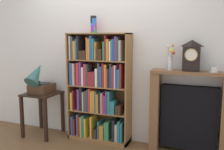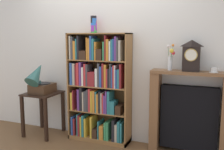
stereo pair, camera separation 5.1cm
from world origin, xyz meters
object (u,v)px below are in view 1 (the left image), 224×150
object	(u,v)px
fireplace_mantel	(189,113)
side_table_left	(43,103)
bookshelf	(98,90)
mantel_clock	(191,56)
gramophone	(39,81)
teacup_with_saucer	(214,70)
flower_vase	(171,58)
cup_stack	(94,24)

from	to	relation	value
fireplace_mantel	side_table_left	bearing A→B (deg)	-175.89
bookshelf	mantel_clock	size ratio (longest dim) A/B	4.02
side_table_left	fireplace_mantel	world-z (taller)	fireplace_mantel
side_table_left	gramophone	size ratio (longest dim) A/B	1.30
mantel_clock	teacup_with_saucer	bearing A→B (deg)	0.55
side_table_left	flower_vase	world-z (taller)	flower_vase
mantel_clock	flower_vase	xyz separation A→B (m)	(-0.27, 0.01, -0.05)
bookshelf	mantel_clock	world-z (taller)	bookshelf
side_table_left	teacup_with_saucer	bearing A→B (deg)	3.19
side_table_left	teacup_with_saucer	xyz separation A→B (m)	(2.54, 0.14, 0.64)
bookshelf	cup_stack	xyz separation A→B (m)	(-0.09, 0.05, 0.97)
cup_stack	flower_vase	bearing A→B (deg)	-0.71
flower_vase	teacup_with_saucer	xyz separation A→B (m)	(0.55, -0.00, -0.13)
cup_stack	side_table_left	world-z (taller)	cup_stack
cup_stack	teacup_with_saucer	xyz separation A→B (m)	(1.69, -0.02, -0.60)
flower_vase	side_table_left	bearing A→B (deg)	-175.85
mantel_clock	cup_stack	bearing A→B (deg)	179.19
bookshelf	teacup_with_saucer	size ratio (longest dim) A/B	13.31
side_table_left	teacup_with_saucer	world-z (taller)	teacup_with_saucer
gramophone	cup_stack	bearing A→B (deg)	14.90
gramophone	fireplace_mantel	size ratio (longest dim) A/B	0.47
fireplace_mantel	gramophone	bearing A→B (deg)	-174.21
teacup_with_saucer	side_table_left	bearing A→B (deg)	-176.81
cup_stack	gramophone	world-z (taller)	cup_stack
teacup_with_saucer	bookshelf	bearing A→B (deg)	-178.86
mantel_clock	teacup_with_saucer	xyz separation A→B (m)	(0.28, 0.00, -0.18)
bookshelf	teacup_with_saucer	world-z (taller)	bookshelf
bookshelf	cup_stack	distance (m)	0.97
fireplace_mantel	mantel_clock	distance (m)	0.78
cup_stack	side_table_left	bearing A→B (deg)	-169.41
fireplace_mantel	mantel_clock	xyz separation A→B (m)	(-0.00, -0.02, 0.78)
fireplace_mantel	mantel_clock	size ratio (longest dim) A/B	2.79
mantel_clock	teacup_with_saucer	distance (m)	0.33
gramophone	teacup_with_saucer	distance (m)	2.56
teacup_with_saucer	flower_vase	bearing A→B (deg)	179.69
flower_vase	teacup_with_saucer	distance (m)	0.56
fireplace_mantel	cup_stack	bearing A→B (deg)	-179.85
side_table_left	mantel_clock	world-z (taller)	mantel_clock
side_table_left	cup_stack	bearing A→B (deg)	10.59
gramophone	teacup_with_saucer	bearing A→B (deg)	4.69
gramophone	mantel_clock	bearing A→B (deg)	5.21
bookshelf	teacup_with_saucer	xyz separation A→B (m)	(1.60, 0.03, 0.37)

